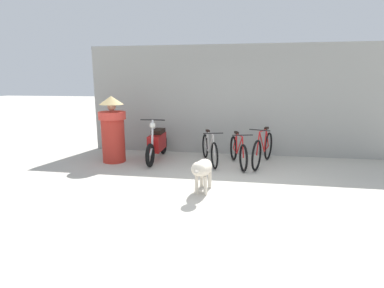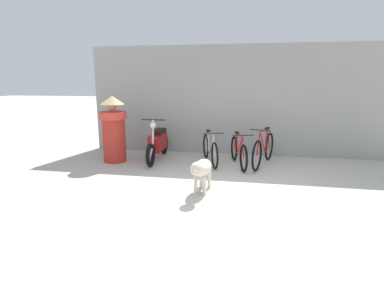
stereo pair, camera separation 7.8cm
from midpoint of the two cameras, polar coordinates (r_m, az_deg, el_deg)
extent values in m
plane|color=#B7B2A5|center=(5.21, 7.88, -9.99)|extent=(60.00, 60.00, 0.00)
cube|color=gray|center=(8.02, 9.17, 8.15)|extent=(7.94, 0.20, 2.84)
torus|color=black|center=(6.67, 4.68, -2.24)|extent=(0.23, 0.59, 0.60)
torus|color=black|center=(7.64, 2.95, -0.37)|extent=(0.23, 0.59, 0.60)
cylinder|color=beige|center=(7.00, 3.98, 0.11)|extent=(0.19, 0.49, 0.50)
cylinder|color=beige|center=(7.29, 3.48, 0.46)|extent=(0.07, 0.13, 0.46)
cylinder|color=beige|center=(7.01, 3.91, 2.00)|extent=(0.21, 0.57, 0.06)
cylinder|color=beige|center=(7.47, 3.24, -0.86)|extent=(0.15, 0.37, 0.07)
cylinder|color=beige|center=(7.47, 3.18, 0.92)|extent=(0.12, 0.30, 0.42)
cylinder|color=beige|center=(6.70, 4.56, -0.26)|extent=(0.08, 0.18, 0.45)
cube|color=black|center=(7.29, 3.42, 2.52)|extent=(0.12, 0.19, 0.05)
cylinder|color=black|center=(6.72, 4.45, 2.03)|extent=(0.44, 0.17, 0.02)
torus|color=black|center=(6.55, 10.14, -2.67)|extent=(0.20, 0.59, 0.60)
torus|color=black|center=(7.45, 8.33, -0.82)|extent=(0.20, 0.59, 0.60)
cylinder|color=red|center=(6.85, 9.44, -0.31)|extent=(0.15, 0.47, 0.50)
cylinder|color=red|center=(7.12, 8.91, 0.04)|extent=(0.06, 0.13, 0.46)
cylinder|color=red|center=(6.86, 9.41, 1.61)|extent=(0.17, 0.54, 0.06)
cylinder|color=red|center=(7.29, 8.63, -1.30)|extent=(0.12, 0.36, 0.07)
cylinder|color=red|center=(7.28, 8.60, 0.51)|extent=(0.10, 0.28, 0.42)
cylinder|color=red|center=(6.57, 10.06, -0.67)|extent=(0.07, 0.17, 0.44)
cube|color=black|center=(7.12, 8.89, 2.13)|extent=(0.11, 0.19, 0.05)
cylinder|color=black|center=(6.59, 9.99, 1.65)|extent=(0.45, 0.14, 0.02)
torus|color=black|center=(6.65, 12.58, -2.18)|extent=(0.26, 0.66, 0.68)
torus|color=black|center=(7.65, 14.77, -0.44)|extent=(0.26, 0.66, 0.68)
cylinder|color=red|center=(6.99, 13.59, 0.33)|extent=(0.19, 0.51, 0.57)
cylinder|color=red|center=(7.28, 14.21, 0.62)|extent=(0.07, 0.14, 0.52)
cylinder|color=red|center=(7.00, 13.81, 2.46)|extent=(0.22, 0.59, 0.06)
cylinder|color=red|center=(7.47, 14.39, -0.92)|extent=(0.15, 0.39, 0.08)
cylinder|color=red|center=(7.47, 14.59, 1.08)|extent=(0.12, 0.31, 0.48)
cylinder|color=red|center=(6.67, 12.87, 0.03)|extent=(0.08, 0.19, 0.50)
cube|color=black|center=(7.29, 14.42, 2.90)|extent=(0.12, 0.19, 0.05)
cylinder|color=black|center=(6.69, 13.17, 2.57)|extent=(0.44, 0.17, 0.02)
torus|color=black|center=(6.88, -7.59, -2.11)|extent=(0.10, 0.55, 0.55)
torus|color=black|center=(8.07, -5.03, 0.05)|extent=(0.10, 0.55, 0.55)
cube|color=maroon|center=(7.44, -6.24, 0.38)|extent=(0.30, 0.81, 0.39)
cube|color=black|center=(7.53, -5.99, 2.44)|extent=(0.25, 0.52, 0.10)
cylinder|color=silver|center=(7.01, -7.14, 2.12)|extent=(0.05, 0.15, 0.60)
cylinder|color=silver|center=(6.95, -7.39, -1.22)|extent=(0.04, 0.22, 0.21)
cylinder|color=black|center=(7.01, -7.10, 4.59)|extent=(0.58, 0.04, 0.03)
sphere|color=silver|center=(6.99, -7.14, 3.58)|extent=(0.14, 0.14, 0.14)
ellipsoid|color=beige|center=(5.30, 2.49, -4.53)|extent=(0.35, 0.62, 0.29)
cylinder|color=beige|center=(5.20, 2.83, -7.99)|extent=(0.07, 0.07, 0.32)
cylinder|color=beige|center=(5.24, 1.14, -7.84)|extent=(0.07, 0.07, 0.32)
cylinder|color=beige|center=(5.54, 3.72, -6.74)|extent=(0.07, 0.07, 0.32)
cylinder|color=beige|center=(5.57, 2.13, -6.61)|extent=(0.07, 0.07, 0.32)
sphere|color=beige|center=(4.94, 1.50, -4.80)|extent=(0.27, 0.27, 0.24)
ellipsoid|color=beige|center=(4.85, 1.19, -5.35)|extent=(0.11, 0.14, 0.09)
cylinder|color=beige|center=(5.68, 3.45, -3.70)|extent=(0.07, 0.26, 0.15)
cylinder|color=#B72D23|center=(7.45, -14.34, 1.35)|extent=(0.67, 0.67, 1.22)
cylinder|color=#D63C32|center=(7.38, -14.55, 5.31)|extent=(0.79, 0.79, 0.18)
sphere|color=tan|center=(7.36, -14.63, 6.90)|extent=(0.24, 0.24, 0.19)
cone|color=tan|center=(7.35, -14.69, 8.08)|extent=(0.70, 0.70, 0.20)
camera|label=1|loc=(0.04, -89.64, 0.08)|focal=28.00mm
camera|label=2|loc=(0.04, 90.36, -0.08)|focal=28.00mm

